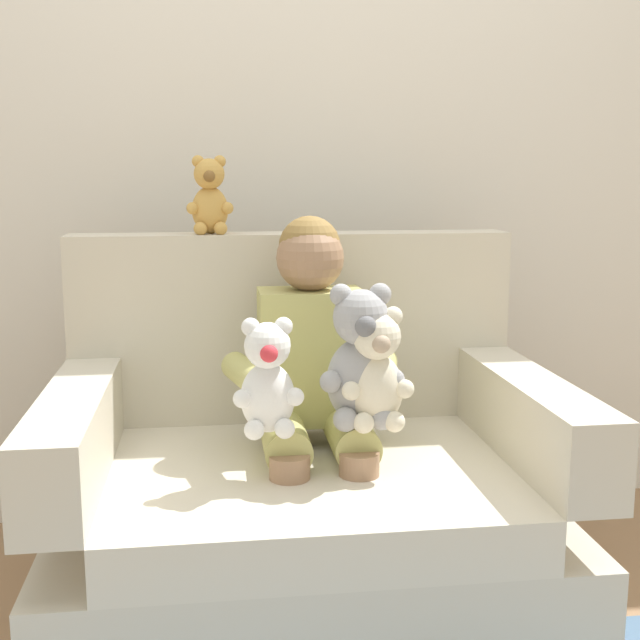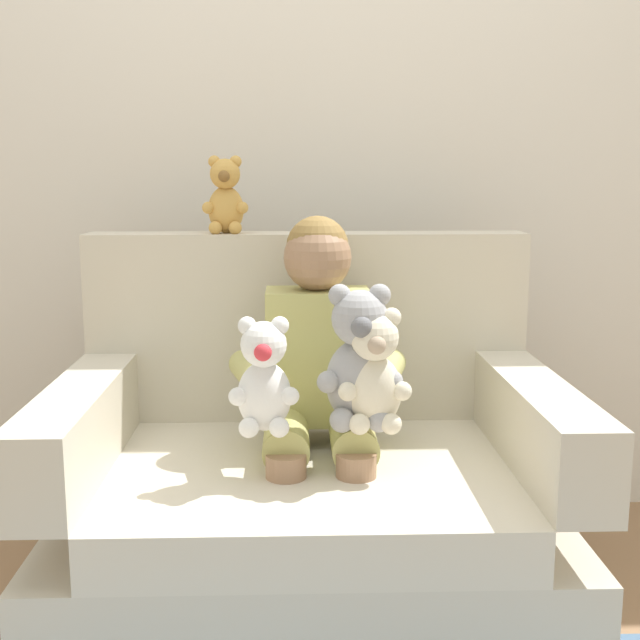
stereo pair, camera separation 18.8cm
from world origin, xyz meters
TOP-DOWN VIEW (x-y plane):
  - ground_plane at (0.00, 0.00)m, footprint 8.00×8.00m
  - back_wall at (0.00, 0.75)m, footprint 6.00×0.10m
  - armchair at (0.00, 0.05)m, footprint 1.21×0.87m
  - seated_child at (0.02, 0.07)m, footprint 0.45×0.39m
  - plush_cream at (0.14, -0.11)m, footprint 0.17×0.14m
  - plush_grey at (0.11, -0.09)m, footprint 0.20×0.16m
  - plush_white at (-0.10, -0.13)m, footprint 0.16×0.13m
  - plush_honey_on_backrest at (-0.22, 0.36)m, footprint 0.13×0.10m

SIDE VIEW (x-z plane):
  - ground_plane at x=0.00m, z-range 0.00..0.00m
  - armchair at x=0.00m, z-range -0.17..0.77m
  - seated_child at x=0.02m, z-range 0.22..1.04m
  - plush_white at x=-0.10m, z-range 0.52..0.78m
  - plush_cream at x=0.14m, z-range 0.52..0.80m
  - plush_grey at x=0.11m, z-range 0.52..0.85m
  - plush_honey_on_backrest at x=-0.22m, z-range 0.93..1.14m
  - back_wall at x=0.00m, z-range 0.00..2.60m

